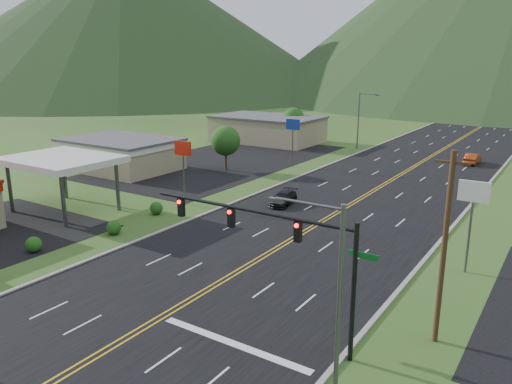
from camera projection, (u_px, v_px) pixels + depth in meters
The scene contains 15 objects.
traffic_signal at pixel (280, 240), 24.91m from camera, with size 13.10×0.43×7.00m.
streetlight_east at pixel (332, 298), 19.23m from camera, with size 3.28×0.25×9.00m.
streetlight_west at pixel (360, 117), 79.82m from camera, with size 3.28×0.25×9.00m.
gas_canopy at pixel (61, 161), 46.60m from camera, with size 10.00×8.00×5.30m.
building_west_mid at pixel (121, 152), 65.50m from camera, with size 14.40×10.40×4.10m.
building_west_far at pixel (267, 129), 87.61m from camera, with size 18.40×11.40×4.50m.
pole_sign_west_a at pixel (183, 155), 48.77m from camera, with size 2.00×0.18×6.40m.
pole_sign_west_b at pixel (293, 129), 66.54m from camera, with size 2.00×0.18×6.40m.
pole_sign_east_a at pixel (473, 201), 32.84m from camera, with size 2.00×0.18×6.40m.
tree_west_a at pixel (226, 141), 64.37m from camera, with size 3.84×3.84×5.82m.
tree_west_b at pixel (294, 118), 88.83m from camera, with size 3.84×3.84×5.82m.
utility_pole_a at pixel (444, 248), 24.48m from camera, with size 1.60×0.28×10.00m.
mountain_nw at pixel (126, 20), 209.37m from camera, with size 190.00×190.00×60.00m, color #1D3016.
car_dark_mid at pixel (283, 199), 49.73m from camera, with size 1.76×4.34×1.26m, color black.
car_red_far at pixel (473, 159), 69.04m from camera, with size 1.58×4.52×1.49m, color #933610.
Camera 1 is at (18.36, -6.26, 14.09)m, focal length 35.00 mm.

